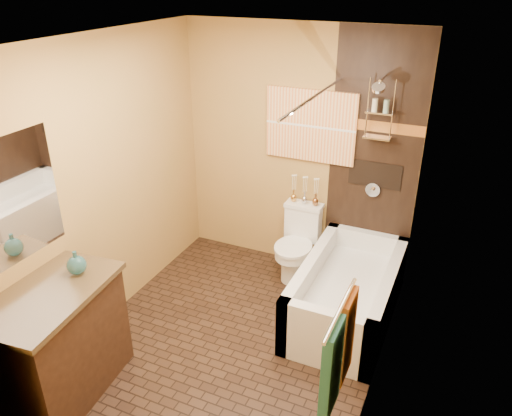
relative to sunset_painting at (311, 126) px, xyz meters
The scene contains 22 objects.
floor 2.14m from the sunset_painting, 95.41° to the right, with size 3.00×3.00×0.00m, color black.
wall_left 2.02m from the sunset_painting, 132.25° to the right, with size 0.02×3.00×2.50m, color #AD7C43.
wall_right 1.84m from the sunset_painting, 54.29° to the right, with size 0.02×3.00×2.50m, color #AD7C43.
wall_back 0.33m from the sunset_painting, 169.86° to the left, with size 2.40×0.02×2.50m, color #AD7C43.
wall_front 2.99m from the sunset_painting, 92.69° to the right, with size 2.40×0.02×2.50m, color #AD7C43.
ceiling 1.76m from the sunset_painting, 95.41° to the right, with size 3.00×3.00×0.00m, color silver.
alcove_tile_back 0.70m from the sunset_painting, ahead, with size 0.85×0.01×2.50m, color black.
alcove_tile_right 1.31m from the sunset_painting, 34.67° to the right, with size 0.01×1.50×2.50m, color black.
mosaic_band_back 0.64m from the sunset_painting, ahead, with size 0.85×0.01×0.10m, color #9B541C.
mosaic_band_right 1.27m from the sunset_painting, 34.93° to the right, with size 0.01×1.50×0.10m, color #9B541C.
alcove_niche 0.77m from the sunset_painting, ahead, with size 0.50×0.01×0.25m, color black.
shower_fixtures 0.68m from the sunset_painting, ahead, with size 0.24×0.33×1.16m.
curtain_rod 0.90m from the sunset_painting, 70.25° to the right, with size 0.03×0.03×1.55m, color silver.
towel_bar 2.72m from the sunset_painting, 68.19° to the right, with size 0.02×0.02×0.55m, color silver.
towel_teal 2.87m from the sunset_painting, 68.98° to the right, with size 0.05×0.22×0.52m, color #1F6169.
towel_rust 2.63m from the sunset_painting, 66.93° to the right, with size 0.05×0.22×0.52m, color brown.
sunset_painting is the anchor object (origin of this frame).
bathtub 1.65m from the sunset_painting, 47.68° to the right, with size 0.80×1.50×0.55m.
toilet 1.20m from the sunset_painting, 90.00° to the right, with size 0.38×0.56×0.75m.
vanity 2.91m from the sunset_painting, 113.27° to the right, with size 0.73×1.09×0.91m.
teal_bottle 2.49m from the sunset_painting, 114.72° to the right, with size 0.14×0.14×0.23m, color #215D65, non-canonical shape.
bud_vases 0.64m from the sunset_painting, 90.00° to the right, with size 0.29×0.06×0.29m.
Camera 1 is at (1.58, -2.99, 2.94)m, focal length 35.00 mm.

